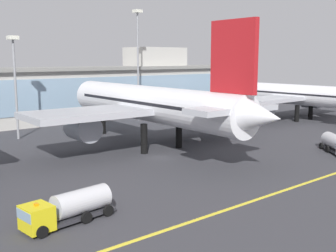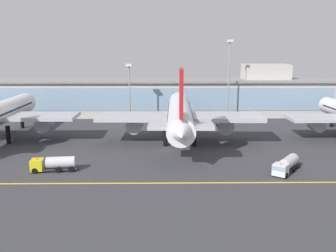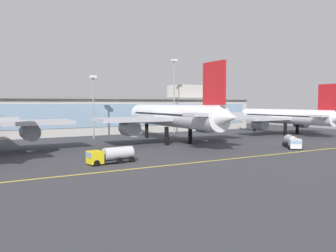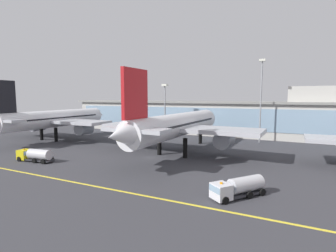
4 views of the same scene
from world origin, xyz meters
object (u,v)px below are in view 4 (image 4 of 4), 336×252
object	(u,v)px
airliner_near_right	(177,126)
baggage_tug_near	(237,187)
apron_light_mast_centre	(165,102)
airliner_near_left	(55,119)
apron_light_mast_west	(261,89)
fuel_tanker_truck	(34,155)

from	to	relation	value
airliner_near_right	baggage_tug_near	distance (m)	31.20
airliner_near_right	apron_light_mast_centre	distance (m)	27.32
airliner_near_left	apron_light_mast_west	xyz separation A→B (m)	(64.46, 24.95, 9.99)
airliner_near_left	apron_light_mast_centre	xyz separation A→B (m)	(32.60, 19.76, 5.89)
fuel_tanker_truck	apron_light_mast_west	xyz separation A→B (m)	(43.46, 49.22, 15.59)
fuel_tanker_truck	apron_light_mast_centre	size ratio (longest dim) A/B	0.48
fuel_tanker_truck	apron_light_mast_centre	xyz separation A→B (m)	(11.61, 44.03, 11.49)
airliner_near_left	apron_light_mast_centre	bearing A→B (deg)	-58.85
baggage_tug_near	apron_light_mast_centre	bearing A→B (deg)	-105.32
airliner_near_right	apron_light_mast_west	xyz separation A→B (m)	(17.10, 27.48, 9.73)
airliner_near_left	baggage_tug_near	size ratio (longest dim) A/B	5.78
airliner_near_left	baggage_tug_near	world-z (taller)	airliner_near_left
fuel_tanker_truck	baggage_tug_near	distance (m)	46.35
fuel_tanker_truck	apron_light_mast_centre	distance (m)	46.96
airliner_near_left	fuel_tanker_truck	size ratio (longest dim) A/B	5.41
airliner_near_right	apron_light_mast_west	distance (m)	33.79
airliner_near_right	baggage_tug_near	bearing A→B (deg)	-137.58
airliner_near_left	fuel_tanker_truck	distance (m)	32.57
fuel_tanker_truck	apron_light_mast_west	world-z (taller)	apron_light_mast_west
airliner_near_right	baggage_tug_near	xyz separation A→B (m)	(19.96, -23.26, -5.86)
fuel_tanker_truck	baggage_tug_near	bearing A→B (deg)	172.06
airliner_near_right	fuel_tanker_truck	xyz separation A→B (m)	(-26.37, -21.74, -5.86)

